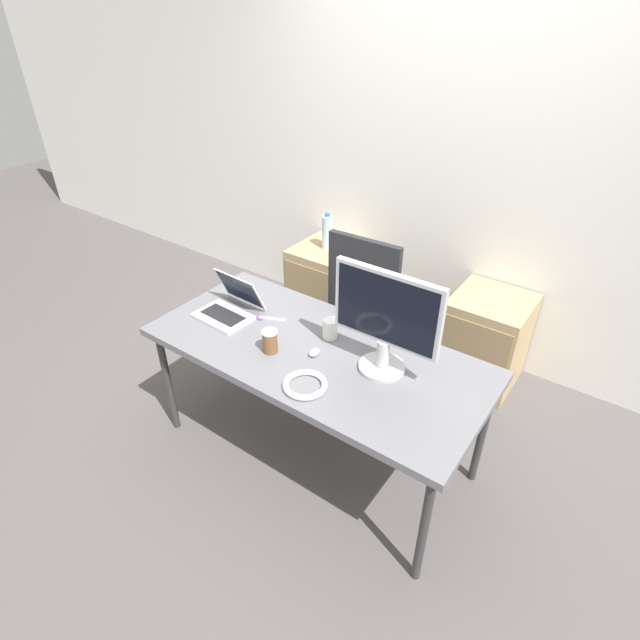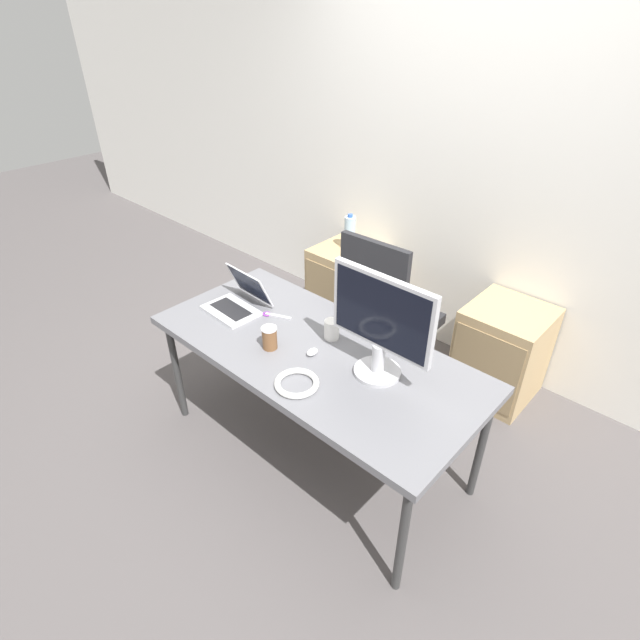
{
  "view_description": "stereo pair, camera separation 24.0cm",
  "coord_description": "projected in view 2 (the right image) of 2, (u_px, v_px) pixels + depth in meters",
  "views": [
    {
      "loc": [
        1.17,
        -1.59,
        2.18
      ],
      "look_at": [
        0.0,
        0.04,
        0.87
      ],
      "focal_mm": 28.0,
      "sensor_mm": 36.0,
      "label": 1
    },
    {
      "loc": [
        1.36,
        -1.44,
        2.18
      ],
      "look_at": [
        0.0,
        0.04,
        0.87
      ],
      "focal_mm": 28.0,
      "sensor_mm": 36.0,
      "label": 2
    }
  ],
  "objects": [
    {
      "name": "wall_back",
      "position": [
        476.0,
        168.0,
        3.02
      ],
      "size": [
        10.0,
        0.05,
        2.6
      ],
      "color": "white",
      "rests_on": "ground_plane"
    },
    {
      "name": "ground_plane",
      "position": [
        315.0,
        450.0,
        2.85
      ],
      "size": [
        14.0,
        14.0,
        0.0
      ],
      "primitive_type": "plane",
      "color": "#514C4C"
    },
    {
      "name": "cabinet_left",
      "position": [
        348.0,
        286.0,
        3.82
      ],
      "size": [
        0.46,
        0.47,
        0.61
      ],
      "color": "tan",
      "rests_on": "ground_plane"
    },
    {
      "name": "desk",
      "position": [
        315.0,
        356.0,
        2.48
      ],
      "size": [
        1.71,
        0.79,
        0.72
      ],
      "color": "slate",
      "rests_on": "ground_plane"
    },
    {
      "name": "monitor",
      "position": [
        381.0,
        324.0,
        2.15
      ],
      "size": [
        0.51,
        0.22,
        0.51
      ],
      "color": "#B7B7BC",
      "rests_on": "desk"
    },
    {
      "name": "cabinet_right",
      "position": [
        501.0,
        352.0,
        3.11
      ],
      "size": [
        0.46,
        0.47,
        0.61
      ],
      "color": "tan",
      "rests_on": "ground_plane"
    },
    {
      "name": "mouse",
      "position": [
        312.0,
        352.0,
        2.41
      ],
      "size": [
        0.04,
        0.06,
        0.03
      ],
      "color": "silver",
      "rests_on": "desk"
    },
    {
      "name": "cable_coil",
      "position": [
        297.0,
        383.0,
        2.22
      ],
      "size": [
        0.2,
        0.2,
        0.03
      ],
      "color": "white",
      "rests_on": "desk"
    },
    {
      "name": "coffee_cup_brown",
      "position": [
        270.0,
        338.0,
        2.43
      ],
      "size": [
        0.08,
        0.08,
        0.12
      ],
      "color": "brown",
      "rests_on": "desk"
    },
    {
      "name": "laptop_center",
      "position": [
        237.0,
        302.0,
        2.75
      ],
      "size": [
        0.31,
        0.3,
        0.21
      ],
      "color": "silver",
      "rests_on": "desk"
    },
    {
      "name": "scissors",
      "position": [
        274.0,
        315.0,
        2.7
      ],
      "size": [
        0.16,
        0.09,
        0.01
      ],
      "color": "#B2B2B7",
      "rests_on": "desk"
    },
    {
      "name": "coffee_cup_white",
      "position": [
        331.0,
        329.0,
        2.51
      ],
      "size": [
        0.08,
        0.08,
        0.1
      ],
      "color": "white",
      "rests_on": "desk"
    },
    {
      "name": "office_chair",
      "position": [
        387.0,
        331.0,
        3.14
      ],
      "size": [
        0.56,
        0.57,
        1.08
      ],
      "color": "#232326",
      "rests_on": "ground_plane"
    },
    {
      "name": "water_bottle",
      "position": [
        350.0,
        233.0,
        3.59
      ],
      "size": [
        0.08,
        0.08,
        0.27
      ],
      "color": "silver",
      "rests_on": "cabinet_left"
    }
  ]
}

